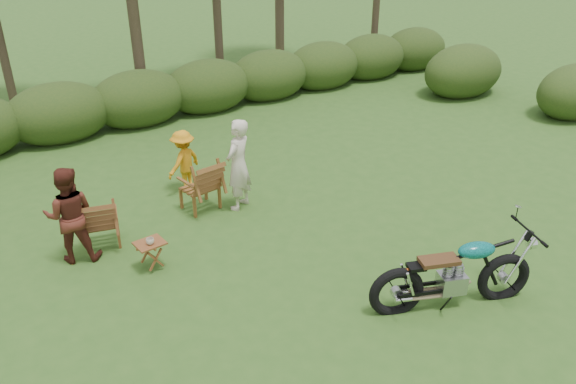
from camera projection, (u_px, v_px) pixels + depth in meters
ground at (367, 299)px, 8.18m from camera, size 80.00×80.00×0.00m
motorcycle at (448, 304)px, 8.07m from camera, size 2.45×1.67×1.31m
lawn_chair_right at (201, 208)px, 10.62m from camera, size 0.78×0.78×1.02m
lawn_chair_left at (104, 244)px, 9.50m from camera, size 0.79×0.79×0.93m
side_table at (151, 255)px, 8.77m from camera, size 0.49×0.42×0.47m
cup at (150, 241)px, 8.60m from camera, size 0.12×0.12×0.10m
adult_a at (240, 207)px, 10.67m from camera, size 0.76×0.68×1.75m
adult_b at (78, 258)px, 9.12m from camera, size 0.95×0.86×1.61m
child at (186, 190)px, 11.28m from camera, size 0.94×0.77×1.27m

